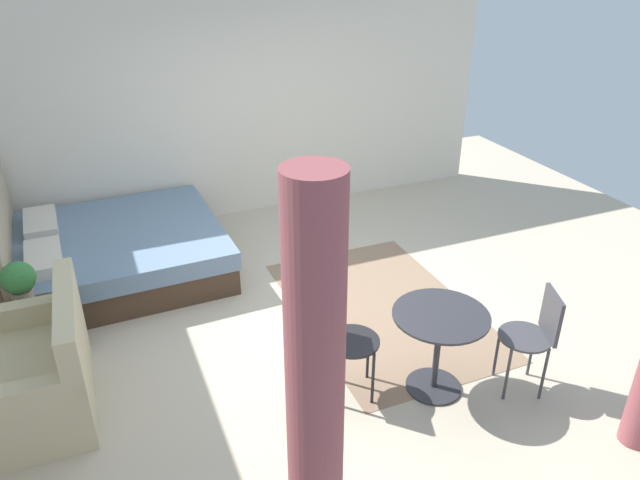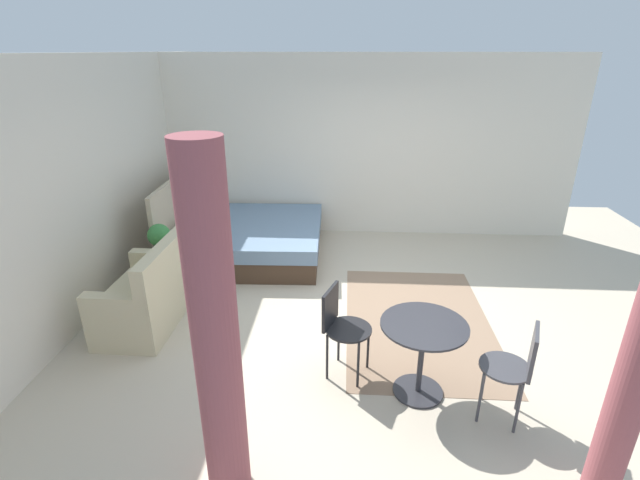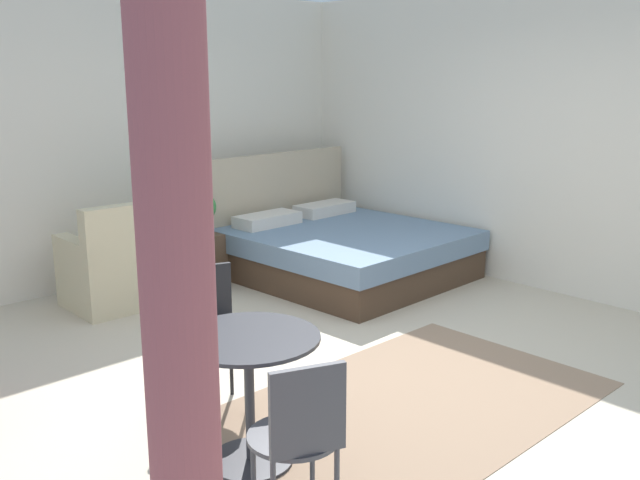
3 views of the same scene
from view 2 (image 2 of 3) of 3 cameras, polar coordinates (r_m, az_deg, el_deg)
name	(u,v)px [view 2 (image 2 of 3)]	position (r m, az deg, el deg)	size (l,w,h in m)	color
ground_plane	(371,312)	(5.46, 6.38, -8.93)	(8.25, 9.50, 0.02)	beige
wall_back	(78,191)	(5.68, -27.88, 5.39)	(8.25, 0.12, 2.80)	silver
wall_right	(368,148)	(7.42, 5.99, 11.38)	(0.12, 6.50, 2.80)	silver
area_rug	(417,321)	(5.35, 12.04, -9.85)	(2.45, 1.59, 0.01)	#93755B
bed	(244,237)	(6.84, -9.40, 0.34)	(2.02, 2.15, 1.17)	#473323
couch	(148,297)	(5.39, -20.66, -6.67)	(1.21, 0.72, 0.94)	beige
nightstand	(166,268)	(6.20, -18.60, -3.38)	(0.43, 0.40, 0.48)	brown
potted_plant	(159,237)	(5.93, -19.37, 0.30)	(0.28, 0.28, 0.40)	tan
balcony_table	(422,345)	(4.10, 12.62, -12.66)	(0.74, 0.74, 0.71)	#2D2D33
cafe_chair_near_window	(517,364)	(4.04, 23.32, -13.99)	(0.53, 0.53, 0.88)	#3F3F44
cafe_chair_near_couch	(340,322)	(4.23, 2.56, -10.20)	(0.54, 0.54, 0.87)	black
curtain_right	(216,339)	(2.89, -12.86, -11.95)	(0.29, 0.29, 2.44)	#994C51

